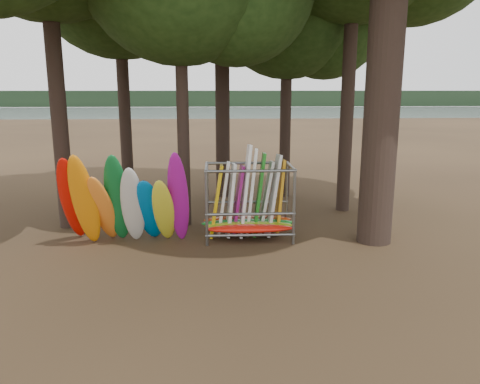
{
  "coord_description": "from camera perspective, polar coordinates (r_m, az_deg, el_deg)",
  "views": [
    {
      "loc": [
        0.03,
        -12.76,
        4.57
      ],
      "look_at": [
        0.79,
        1.5,
        1.4
      ],
      "focal_mm": 35.0,
      "sensor_mm": 36.0,
      "label": 1
    }
  ],
  "objects": [
    {
      "name": "oak_3",
      "position": [
        20.24,
        5.85,
        21.82
      ],
      "size": [
        6.83,
        6.83,
        10.85
      ],
      "color": "black",
      "rests_on": "ground"
    },
    {
      "name": "ground",
      "position": [
        13.55,
        -3.04,
        -7.21
      ],
      "size": [
        120.0,
        120.0,
        0.0
      ],
      "primitive_type": "plane",
      "color": "#47331E",
      "rests_on": "ground"
    },
    {
      "name": "far_shore",
      "position": [
        122.78,
        -3.14,
        11.3
      ],
      "size": [
        160.0,
        4.0,
        4.0
      ],
      "primitive_type": "cube",
      "color": "black",
      "rests_on": "ground"
    },
    {
      "name": "storage_rack",
      "position": [
        14.5,
        1.07,
        -1.47
      ],
      "size": [
        2.97,
        1.54,
        2.92
      ],
      "color": "slate",
      "rests_on": "ground"
    },
    {
      "name": "kayak_row",
      "position": [
        14.02,
        -13.96,
        -1.47
      ],
      "size": [
        3.86,
        2.14,
        3.06
      ],
      "color": "red",
      "rests_on": "ground"
    },
    {
      "name": "lake",
      "position": [
        72.9,
        -3.12,
        8.91
      ],
      "size": [
        160.0,
        160.0,
        0.0
      ],
      "primitive_type": "plane",
      "color": "gray",
      "rests_on": "ground"
    }
  ]
}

